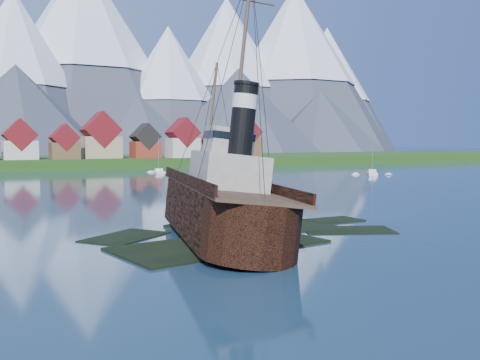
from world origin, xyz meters
TOP-DOWN VIEW (x-y plane):
  - ground at (0.00, 0.00)m, footprint 1400.00×1400.00m
  - shoal at (1.78, 2.15)m, footprint 31.71×21.24m
  - shore_bank at (0.00, 170.00)m, footprint 600.00×80.00m
  - seawall at (0.00, 132.00)m, footprint 600.00×2.50m
  - tugboat_wreck at (-1.38, 3.52)m, footprint 7.48×32.21m
  - sailboat_d at (78.42, 68.12)m, footprint 7.32×8.60m
  - sailboat_e at (30.17, 104.87)m, footprint 4.39×9.58m

SIDE VIEW (x-z plane):
  - shoal at x=1.78m, z-range -0.92..0.22m
  - ground at x=0.00m, z-range 0.00..0.00m
  - shore_bank at x=0.00m, z-range -1.60..1.60m
  - seawall at x=0.00m, z-range -1.00..1.00m
  - sailboat_e at x=30.17m, z-range -5.15..5.62m
  - sailboat_d at x=78.42m, z-range -5.92..6.48m
  - tugboat_wreck at x=-1.38m, z-range -9.57..15.96m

